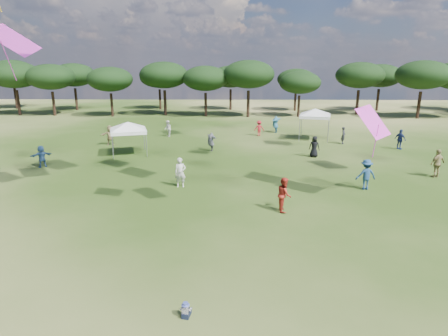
# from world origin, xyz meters

# --- Properties ---
(tree_line) EXTENTS (108.78, 17.63, 7.77)m
(tree_line) POSITION_xyz_m (2.39, 47.41, 5.42)
(tree_line) COLOR black
(tree_line) RESTS_ON ground
(tent_left) EXTENTS (5.24, 5.24, 2.91)m
(tent_left) POSITION_xyz_m (-7.16, 21.81, 2.49)
(tent_left) COLOR gray
(tent_left) RESTS_ON ground
(tent_right) EXTENTS (5.42, 5.42, 3.27)m
(tent_right) POSITION_xyz_m (8.90, 28.20, 2.85)
(tent_right) COLOR gray
(tent_right) RESTS_ON ground
(toddler) EXTENTS (0.35, 0.38, 0.49)m
(toddler) POSITION_xyz_m (-0.26, 1.85, 0.22)
(toddler) COLOR black
(toddler) RESTS_ON ground
(festival_crowd) EXTENTS (28.70, 23.43, 1.84)m
(festival_crowd) POSITION_xyz_m (2.27, 22.65, 0.85)
(festival_crowd) COLOR black
(festival_crowd) RESTS_ON ground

